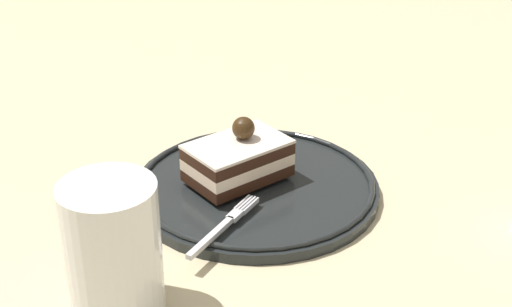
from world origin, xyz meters
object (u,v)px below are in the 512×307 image
drink_glass_near (113,254)px  fork (225,224)px  dessert_plate (256,186)px  cake_slice (238,159)px

drink_glass_near → fork: bearing=127.7°
dessert_plate → drink_glass_near: drink_glass_near is taller
fork → drink_glass_near: (0.08, -0.10, 0.03)m
dessert_plate → cake_slice: bearing=-116.8°
dessert_plate → fork: fork is taller
dessert_plate → drink_glass_near: 0.22m
cake_slice → fork: bearing=-17.2°
dessert_plate → fork: size_ratio=2.75×
cake_slice → drink_glass_near: 0.21m
dessert_plate → fork: (0.08, -0.04, 0.01)m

